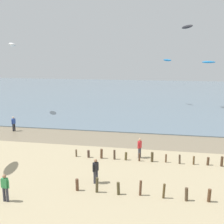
% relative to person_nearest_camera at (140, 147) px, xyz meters
% --- Properties ---
extents(wet_sand_strip, '(120.00, 5.47, 0.01)m').
position_rel_person_nearest_camera_xyz_m(wet_sand_strip, '(-4.45, 5.04, -0.91)').
color(wet_sand_strip, '#84755B').
rests_on(wet_sand_strip, ground).
extents(sea, '(160.00, 70.00, 0.10)m').
position_rel_person_nearest_camera_xyz_m(sea, '(-4.45, 42.78, -0.87)').
color(sea, slate).
rests_on(sea, ground).
extents(groyne_far, '(14.31, 0.35, 0.83)m').
position_rel_person_nearest_camera_xyz_m(groyne_far, '(1.76, -0.75, -0.56)').
color(groyne_far, brown).
rests_on(groyne_far, ground).
extents(person_nearest_camera, '(0.34, 0.54, 1.71)m').
position_rel_person_nearest_camera_xyz_m(person_nearest_camera, '(0.00, 0.00, 0.00)').
color(person_nearest_camera, '#4C4C56').
rests_on(person_nearest_camera, ground).
extents(person_mid_beach, '(0.57, 0.25, 1.71)m').
position_rel_person_nearest_camera_xyz_m(person_mid_beach, '(-7.09, -9.06, 0.00)').
color(person_mid_beach, '#383842').
rests_on(person_mid_beach, ground).
extents(person_left_flank, '(0.33, 0.54, 1.71)m').
position_rel_person_nearest_camera_xyz_m(person_left_flank, '(-15.12, 6.10, 0.00)').
color(person_left_flank, '#232328').
rests_on(person_left_flank, ground).
extents(person_right_flank, '(0.37, 0.51, 1.71)m').
position_rel_person_nearest_camera_xyz_m(person_right_flank, '(-2.45, -5.54, 0.00)').
color(person_right_flank, '#383842').
rests_on(person_right_flank, ground).
extents(kite_aloft_2, '(2.34, 1.04, 0.38)m').
position_rel_person_nearest_camera_xyz_m(kite_aloft_2, '(8.63, 27.37, 6.59)').
color(kite_aloft_2, '#2384D1').
extents(kite_aloft_4, '(2.43, 3.24, 0.69)m').
position_rel_person_nearest_camera_xyz_m(kite_aloft_4, '(-20.13, 15.71, 9.20)').
color(kite_aloft_4, white).
extents(kite_aloft_5, '(1.81, 1.96, 0.50)m').
position_rel_person_nearest_camera_xyz_m(kite_aloft_5, '(1.87, 27.68, 6.88)').
color(kite_aloft_5, '#2384D1').
extents(kite_aloft_6, '(2.30, 3.19, 0.81)m').
position_rel_person_nearest_camera_xyz_m(kite_aloft_6, '(4.74, 24.67, 12.06)').
color(kite_aloft_6, black).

